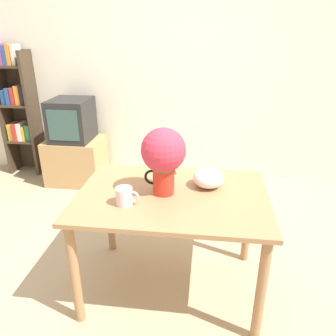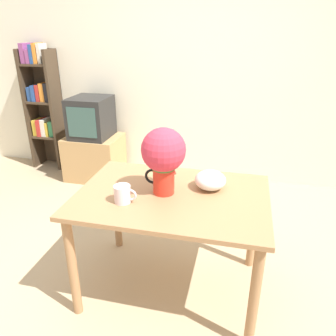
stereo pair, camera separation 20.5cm
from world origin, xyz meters
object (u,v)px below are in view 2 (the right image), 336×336
(white_bowl, at_px, (210,180))
(coffee_mug, at_px, (123,194))
(tv_set, at_px, (91,117))
(flower_vase, at_px, (163,155))

(white_bowl, bearing_deg, coffee_mug, -148.42)
(coffee_mug, bearing_deg, white_bowl, 31.58)
(tv_set, bearing_deg, coffee_mug, -59.14)
(coffee_mug, relative_size, white_bowl, 0.69)
(coffee_mug, distance_m, white_bowl, 0.58)
(coffee_mug, relative_size, tv_set, 0.30)
(flower_vase, xyz_separation_m, white_bowl, (0.29, 0.13, -0.20))
(flower_vase, bearing_deg, tv_set, 128.39)
(white_bowl, bearing_deg, flower_vase, -155.93)
(coffee_mug, distance_m, tv_set, 2.11)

